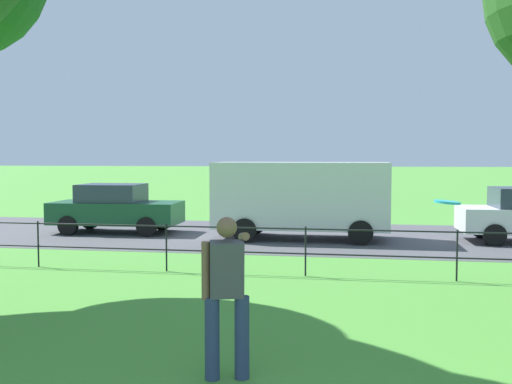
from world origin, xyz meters
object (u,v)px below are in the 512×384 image
car_dark_green_right (116,208)px  panel_van_far_right (302,196)px  person_thrower (227,292)px  frisbee (447,202)px

car_dark_green_right → panel_van_far_right: panel_van_far_right is taller
car_dark_green_right → person_thrower: bearing=-61.3°
person_thrower → car_dark_green_right: bearing=118.7°
person_thrower → panel_van_far_right: (-0.17, 10.76, 0.32)m
frisbee → car_dark_green_right: frisbee is taller
person_thrower → frisbee: bearing=7.9°
person_thrower → frisbee: frisbee is taller
car_dark_green_right → frisbee: bearing=-52.2°
person_thrower → panel_van_far_right: panel_van_far_right is taller
person_thrower → frisbee: (2.30, 0.32, 0.97)m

